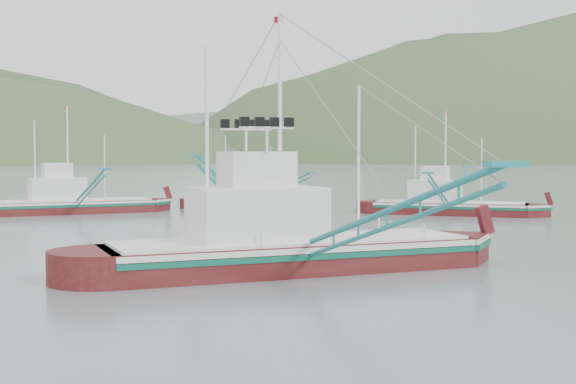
{
  "coord_description": "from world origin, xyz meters",
  "views": [
    {
      "loc": [
        -1.24,
        -38.66,
        5.5
      ],
      "look_at": [
        0.0,
        6.0,
        3.2
      ],
      "focal_mm": 50.0,
      "sensor_mm": 36.0,
      "label": 1
    }
  ],
  "objects_px": {
    "main_boat": "(288,216)",
    "bg_boat_left": "(72,190)",
    "bg_boat_right": "(449,193)",
    "bg_boat_far": "(250,188)"
  },
  "relations": [
    {
      "from": "bg_boat_right",
      "to": "main_boat",
      "type": "bearing_deg",
      "value": -93.87
    },
    {
      "from": "bg_boat_far",
      "to": "main_boat",
      "type": "bearing_deg",
      "value": -117.35
    },
    {
      "from": "main_boat",
      "to": "bg_boat_left",
      "type": "height_order",
      "value": "main_boat"
    },
    {
      "from": "main_boat",
      "to": "bg_boat_left",
      "type": "xyz_separation_m",
      "value": [
        -18.07,
        34.5,
        -0.45
      ]
    },
    {
      "from": "bg_boat_right",
      "to": "bg_boat_left",
      "type": "distance_m",
      "value": 32.91
    },
    {
      "from": "bg_boat_left",
      "to": "bg_boat_right",
      "type": "bearing_deg",
      "value": -28.07
    },
    {
      "from": "main_boat",
      "to": "bg_boat_right",
      "type": "xyz_separation_m",
      "value": [
        14.76,
        32.1,
        -0.62
      ]
    },
    {
      "from": "bg_boat_far",
      "to": "bg_boat_right",
      "type": "bearing_deg",
      "value": -63.89
    },
    {
      "from": "bg_boat_right",
      "to": "bg_boat_left",
      "type": "height_order",
      "value": "bg_boat_left"
    },
    {
      "from": "bg_boat_left",
      "to": "bg_boat_far",
      "type": "bearing_deg",
      "value": 6.17
    }
  ]
}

